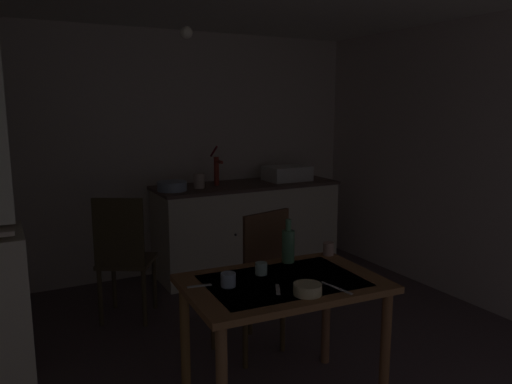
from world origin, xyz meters
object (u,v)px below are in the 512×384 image
(hand_pump, at_px, (217,168))
(sink_basin, at_px, (287,173))
(mixing_bowl_counter, at_px, (172,186))
(serving_bowl_wide, at_px, (308,289))
(chair_far_side, at_px, (255,281))
(chair_by_counter, at_px, (124,256))
(mug_dark, at_px, (228,280))
(dining_table, at_px, (283,299))
(glass_bottle, at_px, (288,245))

(hand_pump, bearing_deg, sink_basin, -3.33)
(mixing_bowl_counter, distance_m, serving_bowl_wide, 2.37)
(chair_far_side, bearing_deg, chair_by_counter, 124.54)
(hand_pump, distance_m, chair_by_counter, 1.40)
(hand_pump, xyz_separation_m, chair_by_counter, (-1.09, -0.70, -0.54))
(mixing_bowl_counter, bearing_deg, mug_dark, -100.41)
(chair_far_side, xyz_separation_m, serving_bowl_wide, (-0.13, -0.81, 0.24))
(dining_table, xyz_separation_m, chair_far_side, (0.13, 0.58, -0.11))
(chair_by_counter, bearing_deg, serving_bowl_wide, -73.39)
(serving_bowl_wide, bearing_deg, glass_bottle, 69.41)
(mixing_bowl_counter, height_order, chair_by_counter, chair_by_counter)
(glass_bottle, bearing_deg, hand_pump, 79.14)
(chair_far_side, distance_m, glass_bottle, 0.46)
(mixing_bowl_counter, relative_size, glass_bottle, 1.02)
(hand_pump, bearing_deg, serving_bowl_wide, -102.88)
(chair_by_counter, xyz_separation_m, serving_bowl_wide, (0.53, -1.76, 0.24))
(mixing_bowl_counter, xyz_separation_m, serving_bowl_wide, (-0.07, -2.36, -0.18))
(hand_pump, xyz_separation_m, mug_dark, (-0.87, -2.17, -0.29))
(hand_pump, bearing_deg, mug_dark, -111.85)
(mug_dark, bearing_deg, dining_table, -11.00)
(sink_basin, bearing_deg, chair_far_side, -127.15)
(chair_by_counter, relative_size, mug_dark, 12.53)
(mug_dark, bearing_deg, sink_basin, 52.19)
(dining_table, bearing_deg, mixing_bowl_counter, 87.93)
(sink_basin, bearing_deg, chair_by_counter, -160.68)
(sink_basin, bearing_deg, serving_bowl_wide, -119.04)
(mug_dark, bearing_deg, hand_pump, 68.15)
(chair_far_side, distance_m, chair_by_counter, 1.15)
(sink_basin, xyz_separation_m, hand_pump, (-0.78, 0.05, 0.09))
(hand_pump, relative_size, glass_bottle, 1.46)
(hand_pump, bearing_deg, dining_table, -104.26)
(hand_pump, relative_size, chair_by_counter, 0.39)
(hand_pump, relative_size, chair_far_side, 0.39)
(hand_pump, bearing_deg, chair_by_counter, -147.26)
(dining_table, bearing_deg, hand_pump, 75.74)
(chair_far_side, height_order, glass_bottle, chair_far_side)
(mug_dark, bearing_deg, chair_far_side, 50.26)
(dining_table, bearing_deg, glass_bottle, 54.14)
(dining_table, height_order, mug_dark, mug_dark)
(glass_bottle, bearing_deg, chair_far_side, 100.29)
(chair_by_counter, height_order, mug_dark, chair_by_counter)
(hand_pump, distance_m, chair_far_side, 1.79)
(mug_dark, xyz_separation_m, glass_bottle, (0.49, 0.20, 0.07))
(sink_basin, distance_m, chair_by_counter, 2.03)
(dining_table, relative_size, serving_bowl_wide, 7.58)
(chair_far_side, xyz_separation_m, glass_bottle, (0.06, -0.32, 0.32))
(chair_far_side, bearing_deg, sink_basin, 52.85)
(sink_basin, distance_m, hand_pump, 0.78)
(sink_basin, bearing_deg, hand_pump, 176.67)
(hand_pump, height_order, chair_by_counter, hand_pump)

